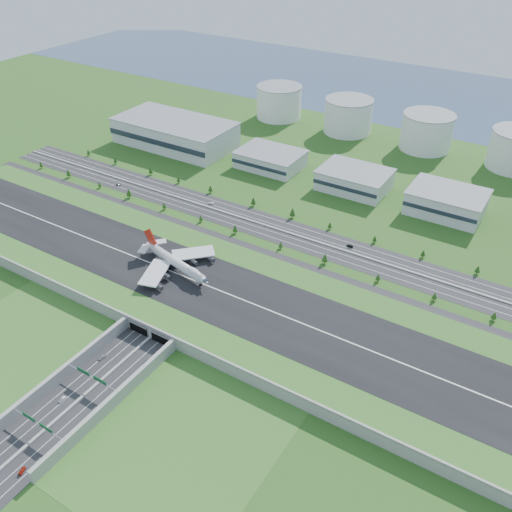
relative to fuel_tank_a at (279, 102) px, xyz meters
The scene contains 23 objects.
ground 332.88m from the fuel_tank_a, 68.84° to the right, with size 1200.00×1200.00×0.00m, color #2D4D18.
airfield_deck 332.76m from the fuel_tank_a, 68.84° to the right, with size 520.00×100.00×9.20m.
underpass_road 426.88m from the fuel_tank_a, 73.66° to the right, with size 38.80×120.40×8.00m.
sign_gantry_near 422.58m from the fuel_tank_a, 73.50° to the right, with size 38.70×0.70×9.80m.
sign_gantry_far 456.23m from the fuel_tank_a, 74.75° to the right, with size 38.70×0.70×9.80m.
north_expressway 246.84m from the fuel_tank_a, 60.83° to the right, with size 560.00×36.00×0.12m, color #28282B.
tree_row 246.63m from the fuel_tank_a, 60.60° to the right, with size 507.32×48.64×8.29m.
hangar_west 134.72m from the fuel_tank_a, 111.80° to the right, with size 120.00×60.00×25.00m, color silver.
hangar_mid_a 134.54m from the fuel_tank_a, 63.43° to the right, with size 58.00×42.00×15.00m, color silver.
hangar_mid_b 188.43m from the fuel_tank_a, 39.61° to the right, with size 58.00×42.00×17.00m, color silver.
hangar_mid_c 255.13m from the fuel_tank_a, 28.07° to the right, with size 58.00×42.00×19.00m, color silver.
fuel_tank_a is the anchor object (origin of this frame).
fuel_tank_b 85.00m from the fuel_tank_a, ahead, with size 50.00×50.00×35.00m, color silver.
fuel_tank_c 170.00m from the fuel_tank_a, ahead, with size 50.00×50.00×35.00m, color silver.
bay_water 208.82m from the fuel_tank_a, 54.78° to the left, with size 1200.00×260.00×0.06m, color #374C69.
boeing_747 321.37m from the fuel_tank_a, 72.39° to the right, with size 65.55×61.29×20.56m.
car_0 402.72m from the fuel_tank_a, 74.40° to the right, with size 1.85×4.59×1.56m, color silver.
car_1 435.46m from the fuel_tank_a, 74.97° to the right, with size 1.52×4.35×1.43m, color silver.
car_2 400.20m from the fuel_tank_a, 70.70° to the right, with size 2.20×4.77×1.33m, color #0D1C44.
car_3 476.67m from the fuel_tank_a, 74.23° to the right, with size 1.86×4.58×1.33m, color #A01C0E.
car_4 228.63m from the fuel_tank_a, 98.74° to the right, with size 1.77×4.40×1.50m, color #515055.
car_5 276.02m from the fuel_tank_a, 49.08° to the right, with size 1.75×5.01×1.65m, color black.
car_7 216.93m from the fuel_tank_a, 75.22° to the right, with size 2.20×5.42×1.57m, color white.
Camera 1 is at (177.77, -217.57, 220.09)m, focal length 38.00 mm.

